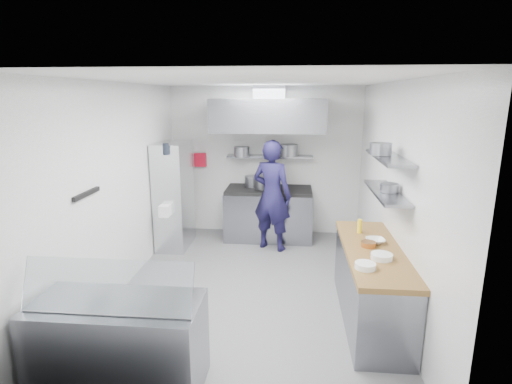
# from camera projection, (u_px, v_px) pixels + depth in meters

# --- Properties ---
(floor) EXTENTS (5.00, 5.00, 0.00)m
(floor) POSITION_uv_depth(u_px,v_px,m) (252.00, 289.00, 5.55)
(floor) COLOR #535356
(floor) RESTS_ON ground
(ceiling) EXTENTS (5.00, 5.00, 0.00)m
(ceiling) POSITION_uv_depth(u_px,v_px,m) (251.00, 81.00, 4.90)
(ceiling) COLOR silver
(ceiling) RESTS_ON wall_back
(wall_back) EXTENTS (3.60, 2.80, 0.02)m
(wall_back) POSITION_uv_depth(u_px,v_px,m) (265.00, 161.00, 7.64)
(wall_back) COLOR white
(wall_back) RESTS_ON floor
(wall_front) EXTENTS (3.60, 2.80, 0.02)m
(wall_front) POSITION_uv_depth(u_px,v_px,m) (215.00, 274.00, 2.80)
(wall_front) COLOR white
(wall_front) RESTS_ON floor
(wall_left) EXTENTS (2.80, 5.00, 0.02)m
(wall_left) POSITION_uv_depth(u_px,v_px,m) (119.00, 189.00, 5.39)
(wall_left) COLOR white
(wall_left) RESTS_ON floor
(wall_right) EXTENTS (2.80, 5.00, 0.02)m
(wall_right) POSITION_uv_depth(u_px,v_px,m) (393.00, 195.00, 5.06)
(wall_right) COLOR white
(wall_right) RESTS_ON floor
(gas_range) EXTENTS (1.60, 0.80, 0.90)m
(gas_range) POSITION_uv_depth(u_px,v_px,m) (269.00, 215.00, 7.47)
(gas_range) COLOR gray
(gas_range) RESTS_ON floor
(cooktop) EXTENTS (1.57, 0.78, 0.06)m
(cooktop) POSITION_uv_depth(u_px,v_px,m) (269.00, 190.00, 7.36)
(cooktop) COLOR black
(cooktop) RESTS_ON gas_range
(stock_pot_left) EXTENTS (0.27, 0.27, 0.20)m
(stock_pot_left) POSITION_uv_depth(u_px,v_px,m) (252.00, 181.00, 7.48)
(stock_pot_left) COLOR slate
(stock_pot_left) RESTS_ON cooktop
(stock_pot_mid) EXTENTS (0.35, 0.35, 0.24)m
(stock_pot_mid) POSITION_uv_depth(u_px,v_px,m) (264.00, 182.00, 7.32)
(stock_pot_mid) COLOR slate
(stock_pot_mid) RESTS_ON cooktop
(over_range_shelf) EXTENTS (1.60, 0.30, 0.04)m
(over_range_shelf) POSITION_uv_depth(u_px,v_px,m) (270.00, 156.00, 7.45)
(over_range_shelf) COLOR gray
(over_range_shelf) RESTS_ON wall_back
(shelf_pot_a) EXTENTS (0.28, 0.28, 0.18)m
(shelf_pot_a) POSITION_uv_depth(u_px,v_px,m) (242.00, 152.00, 7.26)
(shelf_pot_a) COLOR slate
(shelf_pot_a) RESTS_ON over_range_shelf
(shelf_pot_b) EXTENTS (0.32, 0.32, 0.22)m
(shelf_pot_b) POSITION_uv_depth(u_px,v_px,m) (289.00, 150.00, 7.30)
(shelf_pot_b) COLOR slate
(shelf_pot_b) RESTS_ON over_range_shelf
(extractor_hood) EXTENTS (1.90, 1.15, 0.55)m
(extractor_hood) POSITION_uv_depth(u_px,v_px,m) (269.00, 115.00, 6.87)
(extractor_hood) COLOR gray
(extractor_hood) RESTS_ON wall_back
(hood_duct) EXTENTS (0.55, 0.55, 0.24)m
(hood_duct) POSITION_uv_depth(u_px,v_px,m) (270.00, 92.00, 7.00)
(hood_duct) COLOR slate
(hood_duct) RESTS_ON extractor_hood
(red_firebox) EXTENTS (0.22, 0.10, 0.26)m
(red_firebox) POSITION_uv_depth(u_px,v_px,m) (200.00, 160.00, 7.69)
(red_firebox) COLOR red
(red_firebox) RESTS_ON wall_back
(chef) EXTENTS (0.82, 0.70, 1.92)m
(chef) POSITION_uv_depth(u_px,v_px,m) (272.00, 196.00, 6.83)
(chef) COLOR #161238
(chef) RESTS_ON floor
(wire_rack) EXTENTS (0.50, 0.90, 1.85)m
(wire_rack) POSITION_uv_depth(u_px,v_px,m) (174.00, 195.00, 6.98)
(wire_rack) COLOR silver
(wire_rack) RESTS_ON floor
(rack_bin_a) EXTENTS (0.16, 0.20, 0.18)m
(rack_bin_a) POSITION_uv_depth(u_px,v_px,m) (165.00, 211.00, 6.50)
(rack_bin_a) COLOR white
(rack_bin_a) RESTS_ON wire_rack
(rack_bin_b) EXTENTS (0.13, 0.16, 0.15)m
(rack_bin_b) POSITION_uv_depth(u_px,v_px,m) (171.00, 176.00, 6.77)
(rack_bin_b) COLOR yellow
(rack_bin_b) RESTS_ON wire_rack
(rack_jar) EXTENTS (0.10, 0.10, 0.18)m
(rack_jar) POSITION_uv_depth(u_px,v_px,m) (166.00, 149.00, 6.31)
(rack_jar) COLOR black
(rack_jar) RESTS_ON wire_rack
(knife_strip) EXTENTS (0.04, 0.55, 0.05)m
(knife_strip) POSITION_uv_depth(u_px,v_px,m) (86.00, 194.00, 4.48)
(knife_strip) COLOR black
(knife_strip) RESTS_ON wall_left
(prep_counter_base) EXTENTS (0.62, 2.00, 0.84)m
(prep_counter_base) POSITION_uv_depth(u_px,v_px,m) (370.00, 286.00, 4.74)
(prep_counter_base) COLOR gray
(prep_counter_base) RESTS_ON floor
(prep_counter_top) EXTENTS (0.65, 2.04, 0.06)m
(prep_counter_top) POSITION_uv_depth(u_px,v_px,m) (373.00, 251.00, 4.63)
(prep_counter_top) COLOR brown
(prep_counter_top) RESTS_ON prep_counter_base
(plate_stack_a) EXTENTS (0.21, 0.21, 0.06)m
(plate_stack_a) POSITION_uv_depth(u_px,v_px,m) (365.00, 266.00, 4.08)
(plate_stack_a) COLOR white
(plate_stack_a) RESTS_ON prep_counter_top
(plate_stack_b) EXTENTS (0.23, 0.23, 0.06)m
(plate_stack_b) POSITION_uv_depth(u_px,v_px,m) (382.00, 256.00, 4.32)
(plate_stack_b) COLOR white
(plate_stack_b) RESTS_ON prep_counter_top
(copper_pan) EXTENTS (0.17, 0.17, 0.06)m
(copper_pan) POSITION_uv_depth(u_px,v_px,m) (368.00, 244.00, 4.67)
(copper_pan) COLOR #B66F33
(copper_pan) RESTS_ON prep_counter_top
(squeeze_bottle) EXTENTS (0.06, 0.06, 0.18)m
(squeeze_bottle) POSITION_uv_depth(u_px,v_px,m) (360.00, 226.00, 5.13)
(squeeze_bottle) COLOR yellow
(squeeze_bottle) RESTS_ON prep_counter_top
(mixing_bowl) EXTENTS (0.24, 0.24, 0.05)m
(mixing_bowl) POSITION_uv_depth(u_px,v_px,m) (375.00, 241.00, 4.79)
(mixing_bowl) COLOR white
(mixing_bowl) RESTS_ON prep_counter_top
(wall_shelf_lower) EXTENTS (0.30, 1.30, 0.04)m
(wall_shelf_lower) POSITION_uv_depth(u_px,v_px,m) (386.00, 192.00, 4.76)
(wall_shelf_lower) COLOR gray
(wall_shelf_lower) RESTS_ON wall_right
(wall_shelf_upper) EXTENTS (0.30, 1.30, 0.04)m
(wall_shelf_upper) POSITION_uv_depth(u_px,v_px,m) (388.00, 157.00, 4.66)
(wall_shelf_upper) COLOR gray
(wall_shelf_upper) RESTS_ON wall_right
(shelf_pot_c) EXTENTS (0.21, 0.21, 0.10)m
(shelf_pot_c) POSITION_uv_depth(u_px,v_px,m) (389.00, 188.00, 4.69)
(shelf_pot_c) COLOR slate
(shelf_pot_c) RESTS_ON wall_shelf_lower
(shelf_pot_d) EXTENTS (0.26, 0.26, 0.14)m
(shelf_pot_d) POSITION_uv_depth(u_px,v_px,m) (380.00, 149.00, 4.72)
(shelf_pot_d) COLOR slate
(shelf_pot_d) RESTS_ON wall_shelf_upper
(display_case) EXTENTS (1.50, 0.70, 0.85)m
(display_case) POSITION_uv_depth(u_px,v_px,m) (119.00, 345.00, 3.61)
(display_case) COLOR gray
(display_case) RESTS_ON floor
(display_glass) EXTENTS (1.47, 0.19, 0.42)m
(display_glass) POSITION_uv_depth(u_px,v_px,m) (107.00, 286.00, 3.34)
(display_glass) COLOR silver
(display_glass) RESTS_ON display_case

